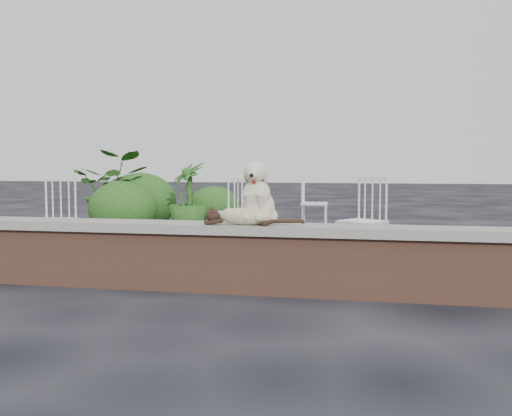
% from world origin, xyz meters
% --- Properties ---
extents(ground, '(60.00, 60.00, 0.00)m').
position_xyz_m(ground, '(0.00, 0.00, 0.00)').
color(ground, black).
rests_on(ground, ground).
extents(brick_wall, '(6.00, 0.30, 0.50)m').
position_xyz_m(brick_wall, '(0.00, 0.00, 0.25)').
color(brick_wall, brown).
rests_on(brick_wall, ground).
extents(capstone, '(6.20, 0.40, 0.08)m').
position_xyz_m(capstone, '(0.00, 0.00, 0.54)').
color(capstone, slate).
rests_on(capstone, brick_wall).
extents(dog, '(0.36, 0.47, 0.54)m').
position_xyz_m(dog, '(0.65, 0.05, 0.85)').
color(dog, beige).
rests_on(dog, capstone).
extents(cat, '(0.97, 0.24, 0.16)m').
position_xyz_m(cat, '(0.57, -0.10, 0.66)').
color(cat, tan).
rests_on(cat, capstone).
extents(chair_c, '(0.66, 0.66, 0.94)m').
position_xyz_m(chair_c, '(-0.16, 2.91, 0.47)').
color(chair_c, white).
rests_on(chair_c, ground).
extents(chair_a, '(0.60, 0.60, 0.94)m').
position_xyz_m(chair_a, '(-1.94, 1.15, 0.47)').
color(chair_a, white).
rests_on(chair_a, ground).
extents(chair_e, '(0.58, 0.58, 0.94)m').
position_xyz_m(chair_e, '(0.64, 4.58, 0.47)').
color(chair_e, white).
rests_on(chair_e, ground).
extents(chair_b, '(0.77, 0.77, 0.94)m').
position_xyz_m(chair_b, '(-0.16, 2.62, 0.47)').
color(chair_b, white).
rests_on(chair_b, ground).
extents(chair_d, '(0.78, 0.78, 0.94)m').
position_xyz_m(chair_d, '(1.48, 1.69, 0.47)').
color(chair_d, white).
rests_on(chair_d, ground).
extents(potted_plant_a, '(1.40, 1.29, 1.31)m').
position_xyz_m(potted_plant_a, '(-2.60, 4.06, 0.65)').
color(potted_plant_a, '#144513').
rests_on(potted_plant_a, ground).
extents(potted_plant_b, '(0.88, 0.88, 1.12)m').
position_xyz_m(potted_plant_b, '(-1.28, 3.94, 0.56)').
color(potted_plant_b, '#144513').
rests_on(potted_plant_b, ground).
extents(shrubbery, '(2.10, 2.88, 1.00)m').
position_xyz_m(shrubbery, '(-2.18, 4.58, 0.41)').
color(shrubbery, '#144513').
rests_on(shrubbery, ground).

